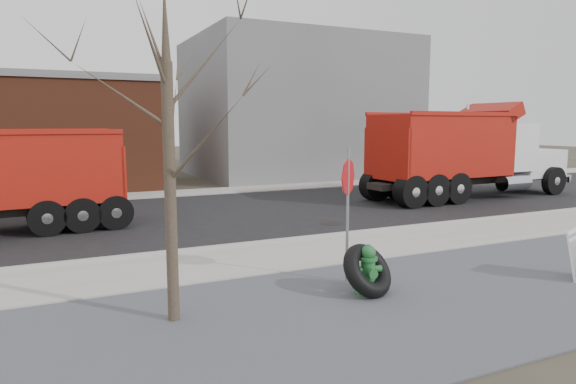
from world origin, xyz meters
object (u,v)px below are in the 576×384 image
stop_sign (348,191)px  truck_tire (367,271)px  dump_truck_red_a (464,151)px  fire_hydrant (368,272)px

stop_sign → truck_tire: bearing=-110.6°
truck_tire → dump_truck_red_a: bearing=39.2°
fire_hydrant → stop_sign: 1.59m
fire_hydrant → dump_truck_red_a: bearing=49.5°
stop_sign → dump_truck_red_a: bearing=20.3°
fire_hydrant → dump_truck_red_a: 13.65m
truck_tire → stop_sign: size_ratio=0.48×
fire_hydrant → truck_tire: 0.06m
dump_truck_red_a → stop_sign: bearing=-145.7°
truck_tire → stop_sign: bearing=85.7°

